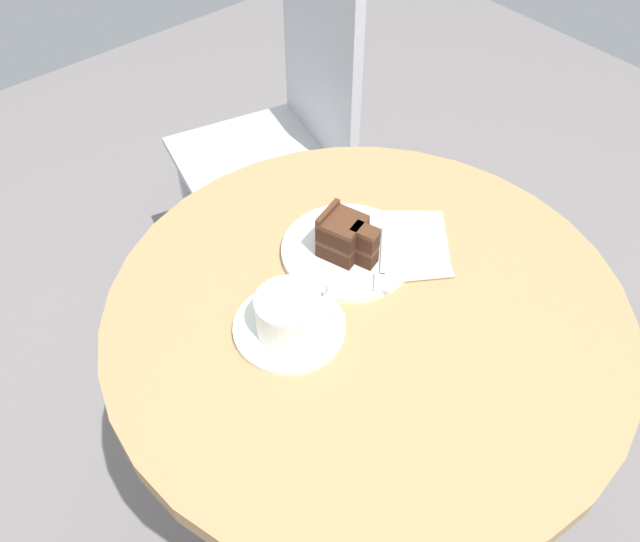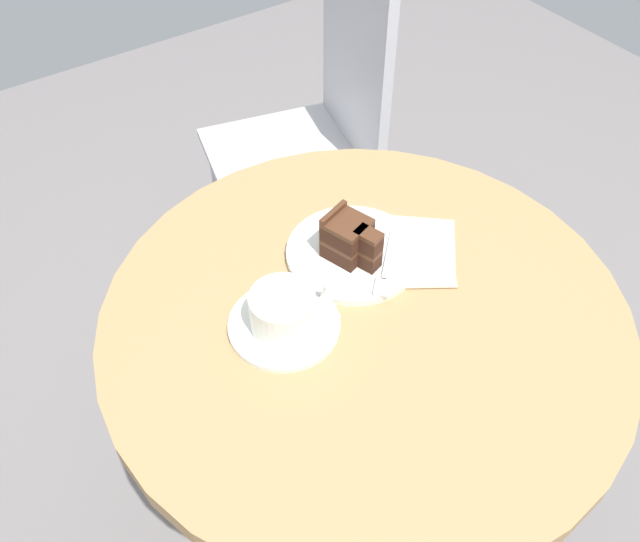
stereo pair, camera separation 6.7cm
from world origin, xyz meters
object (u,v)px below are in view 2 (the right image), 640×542
Objects in this scene: coffee_cup at (284,310)px; teaspoon at (316,309)px; cake_slice at (350,239)px; saucer at (284,325)px; fork at (385,270)px; cafe_chair at (321,117)px; napkin at (408,252)px; cake_plate at (353,253)px.

coffee_cup is 0.06m from teaspoon.
cake_slice is (0.15, 0.06, 0.00)m from coffee_cup.
saucer is at bearing -117.80° from teaspoon.
cafe_chair reaches higher than fork.
coffee_cup is 1.28× the size of cake_slice.
saucer is 0.16m from cake_slice.
cafe_chair is (0.46, 0.66, -0.23)m from teaspoon.
saucer is 1.65× the size of cake_slice.
napkin is at bearing 154.65° from fork.
fork reaches higher than saucer.
teaspoon is at bearing -150.05° from cake_plate.
cafe_chair is at bearing 52.03° from saucer.
coffee_cup is 0.18m from fork.
cake_slice is at bearing -16.90° from cafe_chair.
coffee_cup is 0.13× the size of cafe_chair.
cake_slice is 0.86× the size of fork.
teaspoon is 0.12m from fork.
coffee_cup reaches higher than teaspoon.
cake_plate is at bearing 19.82° from saucer.
cake_slice is at bearing 156.33° from napkin.
cake_plate is 0.22× the size of cafe_chair.
saucer is 1.57× the size of teaspoon.
napkin is at bearing -23.67° from cake_slice.
saucer is 1.43× the size of fork.
teaspoon reaches higher than cake_plate.
cake_plate is 1.86× the size of fork.
cake_slice is at bearing -110.92° from fork.
cake_slice is (0.10, 0.06, 0.03)m from teaspoon.
cake_slice is 0.10m from napkin.
fork is 0.07m from napkin.
teaspoon is (0.05, -0.00, -0.03)m from coffee_cup.
cake_plate is at bearing 20.77° from coffee_cup.
napkin is at bearing -9.25° from cafe_chair.
cake_plate is at bearing -121.41° from fork.
cake_slice is 0.46× the size of napkin.
coffee_cup is 0.16m from cake_slice.
cake_slice is 0.75m from cafe_chair.
coffee_cup is 0.87m from cafe_chair.
cafe_chair reaches higher than napkin.
saucer is 0.85m from cafe_chair.
cake_plate is (0.16, 0.06, -0.03)m from coffee_cup.
fork is 0.12× the size of cafe_chair.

